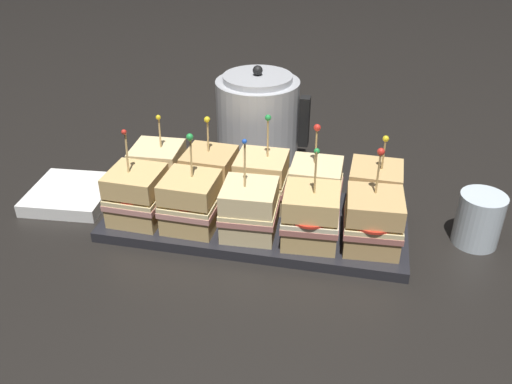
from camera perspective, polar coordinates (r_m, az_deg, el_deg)
ground_plane at (r=0.95m, az=-0.00°, el=-3.41°), size 6.00×6.00×0.00m
serving_platter at (r=0.95m, az=-0.00°, el=-2.96°), size 0.52×0.22×0.02m
sandwich_front_far_left at (r=0.94m, az=-12.42°, el=-0.36°), size 0.09×0.09×0.17m
sandwich_front_left at (r=0.90m, az=-6.86°, el=-1.07°), size 0.09×0.09×0.17m
sandwich_front_center at (r=0.88m, az=-0.87°, el=-1.86°), size 0.09×0.09×0.17m
sandwich_front_right at (r=0.86m, az=5.78°, el=-2.58°), size 0.09×0.09×0.17m
sandwich_front_far_right at (r=0.87m, az=12.21°, el=-3.04°), size 0.09×0.09×0.17m
sandwich_back_far_left at (r=1.01m, az=-10.23°, el=2.35°), size 0.09×0.09×0.15m
sandwich_back_left at (r=0.99m, az=-4.85°, el=1.90°), size 0.09×0.09×0.15m
sandwich_back_center at (r=0.96m, az=0.67°, el=1.25°), size 0.09×0.09×0.17m
sandwich_back_right at (r=0.95m, az=6.29°, el=0.58°), size 0.09×0.09×0.16m
sandwich_back_far_right at (r=0.95m, az=12.34°, el=0.09°), size 0.09×0.09×0.15m
kettle_steel at (r=1.13m, az=0.22°, el=7.63°), size 0.19×0.17×0.21m
drinking_glass at (r=0.96m, az=22.41°, el=-2.69°), size 0.07×0.07×0.09m
napkin_stack at (r=1.08m, az=-18.89°, el=-0.21°), size 0.16×0.16×0.02m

